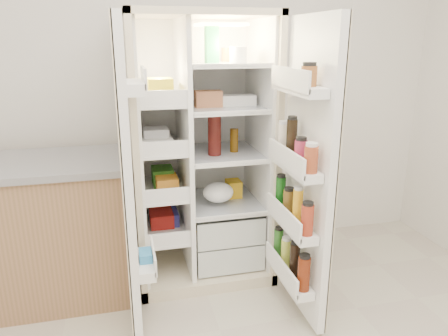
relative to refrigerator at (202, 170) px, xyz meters
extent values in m
cube|color=silver|center=(-0.05, 0.35, 0.60)|extent=(4.00, 0.02, 2.70)
cube|color=beige|center=(-0.02, 0.28, 0.15)|extent=(0.92, 0.04, 1.80)
cube|color=beige|center=(-0.46, -0.05, 0.15)|extent=(0.04, 0.70, 1.80)
cube|color=beige|center=(0.42, -0.05, 0.15)|extent=(0.04, 0.70, 1.80)
cube|color=beige|center=(-0.02, -0.05, 1.03)|extent=(0.92, 0.70, 0.04)
cube|color=beige|center=(-0.02, -0.05, -0.71)|extent=(0.92, 0.70, 0.08)
cube|color=white|center=(-0.02, 0.25, 0.17)|extent=(0.84, 0.02, 1.68)
cube|color=white|center=(-0.43, -0.05, 0.17)|extent=(0.02, 0.62, 1.68)
cube|color=white|center=(0.39, -0.05, 0.17)|extent=(0.02, 0.62, 1.68)
cube|color=white|center=(-0.13, -0.05, 0.17)|extent=(0.03, 0.62, 1.68)
cube|color=silver|center=(0.14, -0.07, -0.56)|extent=(0.47, 0.52, 0.19)
cube|color=silver|center=(0.14, -0.07, -0.36)|extent=(0.47, 0.52, 0.19)
cube|color=#FFD18C|center=(0.14, 0.00, 0.97)|extent=(0.30, 0.30, 0.02)
cube|color=white|center=(-0.28, -0.05, -0.40)|extent=(0.28, 0.58, 0.02)
cube|color=white|center=(-0.28, -0.05, -0.10)|extent=(0.28, 0.58, 0.02)
cube|color=white|center=(-0.28, -0.05, 0.20)|extent=(0.28, 0.58, 0.02)
cube|color=white|center=(-0.28, -0.05, 0.50)|extent=(0.28, 0.58, 0.02)
cube|color=silver|center=(0.14, -0.05, -0.23)|extent=(0.49, 0.58, 0.01)
cube|color=silver|center=(0.14, -0.05, 0.13)|extent=(0.49, 0.58, 0.01)
cube|color=silver|center=(0.14, -0.05, 0.45)|extent=(0.49, 0.58, 0.02)
cube|color=silver|center=(0.14, -0.05, 0.73)|extent=(0.49, 0.58, 0.02)
cube|color=red|center=(-0.28, -0.05, -0.34)|extent=(0.16, 0.20, 0.10)
cube|color=#2F7820|center=(-0.28, -0.05, -0.03)|extent=(0.14, 0.18, 0.12)
cube|color=silver|center=(-0.28, -0.05, 0.25)|extent=(0.20, 0.22, 0.07)
cube|color=yellow|center=(-0.28, -0.05, 0.58)|extent=(0.15, 0.16, 0.14)
cube|color=#3839A8|center=(-0.28, -0.05, -0.34)|extent=(0.18, 0.20, 0.09)
cube|color=orange|center=(-0.28, -0.05, -0.04)|extent=(0.14, 0.18, 0.10)
cube|color=silver|center=(-0.28, -0.05, 0.27)|extent=(0.16, 0.16, 0.12)
sphere|color=orange|center=(0.01, -0.15, -0.62)|extent=(0.07, 0.07, 0.07)
sphere|color=orange|center=(0.10, -0.11, -0.62)|extent=(0.07, 0.07, 0.07)
sphere|color=orange|center=(0.20, -0.15, -0.62)|extent=(0.07, 0.07, 0.07)
sphere|color=orange|center=(0.06, -0.01, -0.62)|extent=(0.07, 0.07, 0.07)
sphere|color=orange|center=(0.16, -0.03, -0.62)|extent=(0.07, 0.07, 0.07)
ellipsoid|color=#3A6722|center=(0.14, -0.05, -0.35)|extent=(0.26, 0.24, 0.11)
cylinder|color=#4B1310|center=(0.07, -0.12, 0.28)|extent=(0.09, 0.09, 0.27)
cylinder|color=#68400B|center=(0.22, -0.07, 0.22)|extent=(0.06, 0.06, 0.16)
cube|color=#227D3F|center=(0.06, -0.09, 0.86)|extent=(0.08, 0.08, 0.23)
cylinder|color=white|center=(0.22, -0.15, 0.79)|extent=(0.11, 0.11, 0.10)
cylinder|color=#BA7A2B|center=(0.20, 0.06, 0.79)|extent=(0.07, 0.07, 0.09)
cube|color=white|center=(0.22, -0.07, 0.50)|extent=(0.27, 0.11, 0.07)
cube|color=#B67049|center=(0.03, -0.10, 0.51)|extent=(0.17, 0.10, 0.11)
ellipsoid|color=white|center=(0.09, -0.14, -0.15)|extent=(0.21, 0.19, 0.13)
cube|color=yellow|center=(0.24, 0.01, -0.16)|extent=(0.10, 0.12, 0.12)
cube|color=white|center=(-0.52, -0.60, 0.15)|extent=(0.05, 0.40, 1.72)
cube|color=beige|center=(-0.54, -0.60, 0.15)|extent=(0.01, 0.40, 1.72)
cube|color=white|center=(-0.45, -0.60, -0.35)|extent=(0.09, 0.32, 0.06)
cube|color=white|center=(-0.45, -0.60, 0.65)|extent=(0.09, 0.32, 0.06)
cube|color=#338CCC|center=(-0.45, -0.60, -0.32)|extent=(0.07, 0.12, 0.10)
cube|color=white|center=(0.48, -0.69, 0.15)|extent=(0.05, 0.58, 1.72)
cube|color=beige|center=(0.51, -0.69, 0.15)|extent=(0.01, 0.58, 1.72)
cube|color=white|center=(0.40, -0.69, -0.49)|extent=(0.11, 0.50, 0.05)
cube|color=white|center=(0.40, -0.69, -0.15)|extent=(0.11, 0.50, 0.05)
cube|color=white|center=(0.40, -0.69, 0.20)|extent=(0.11, 0.50, 0.05)
cube|color=white|center=(0.40, -0.69, 0.63)|extent=(0.11, 0.50, 0.05)
cylinder|color=#65200B|center=(0.40, -0.89, -0.36)|extent=(0.07, 0.07, 0.20)
cylinder|color=black|center=(0.40, -0.76, -0.35)|extent=(0.06, 0.06, 0.22)
cylinder|color=#BAC943|center=(0.40, -0.63, -0.37)|extent=(0.06, 0.06, 0.18)
cylinder|color=#2B6A23|center=(0.40, -0.50, -0.37)|extent=(0.06, 0.06, 0.19)
cylinder|color=#9A2F19|center=(0.40, -0.89, -0.04)|extent=(0.07, 0.07, 0.17)
cylinder|color=gold|center=(0.40, -0.76, -0.02)|extent=(0.06, 0.06, 0.21)
cylinder|color=brown|center=(0.40, -0.63, -0.04)|extent=(0.07, 0.07, 0.16)
cylinder|color=#135714|center=(0.40, -0.50, -0.02)|extent=(0.06, 0.06, 0.20)
cylinder|color=#993F21|center=(0.40, -0.89, 0.30)|extent=(0.07, 0.07, 0.14)
cylinder|color=#A52A48|center=(0.40, -0.76, 0.30)|extent=(0.07, 0.07, 0.14)
cylinder|color=black|center=(0.40, -0.63, 0.34)|extent=(0.06, 0.06, 0.23)
cylinder|color=#F2E3C7|center=(0.40, -0.50, 0.32)|extent=(0.06, 0.06, 0.18)
cylinder|color=brown|center=(0.40, -0.81, 0.71)|extent=(0.08, 0.08, 0.10)
cube|color=#946A4A|center=(-1.16, -0.12, -0.31)|extent=(1.23, 0.63, 0.88)
cube|color=gray|center=(-1.16, -0.12, 0.15)|extent=(1.27, 0.68, 0.04)
camera|label=1|loc=(-0.53, -2.80, 0.89)|focal=34.00mm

